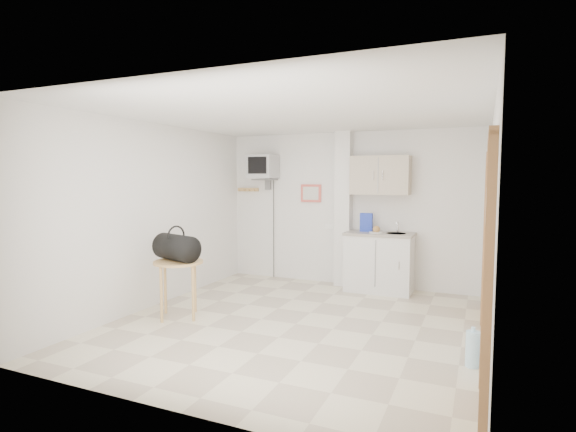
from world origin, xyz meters
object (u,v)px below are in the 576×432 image
at_px(duffel_bag, 176,247).
at_px(water_bottle, 473,349).
at_px(round_table, 178,269).
at_px(crt_television, 263,168).

relative_size(duffel_bag, water_bottle, 1.78).
height_order(round_table, water_bottle, round_table).
relative_size(round_table, duffel_bag, 1.07).
bearing_deg(duffel_bag, water_bottle, 16.03).
relative_size(crt_television, round_table, 2.99).
xyz_separation_m(crt_television, round_table, (-0.01, -2.36, -1.32)).
bearing_deg(crt_television, duffel_bag, -91.14).
bearing_deg(water_bottle, round_table, 177.67).
height_order(crt_television, round_table, crt_television).
height_order(crt_television, duffel_bag, crt_television).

